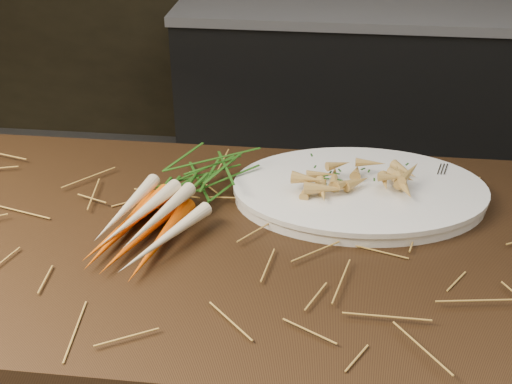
% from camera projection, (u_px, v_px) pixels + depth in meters
% --- Properties ---
extents(back_counter, '(1.82, 0.62, 0.84)m').
position_uv_depth(back_counter, '(380.00, 96.00, 2.95)').
color(back_counter, black).
rests_on(back_counter, ground).
extents(straw_bedding, '(1.40, 0.60, 0.02)m').
position_uv_depth(straw_bedding, '(290.00, 235.00, 1.12)').
color(straw_bedding, olive).
rests_on(straw_bedding, main_counter).
extents(root_veg_bunch, '(0.24, 0.46, 0.08)m').
position_uv_depth(root_veg_bunch, '(177.00, 190.00, 1.20)').
color(root_veg_bunch, '#C54301').
rests_on(root_veg_bunch, main_counter).
extents(serving_platter, '(0.50, 0.36, 0.03)m').
position_uv_depth(serving_platter, '(359.00, 194.00, 1.24)').
color(serving_platter, white).
rests_on(serving_platter, main_counter).
extents(roasted_veg_heap, '(0.25, 0.19, 0.05)m').
position_uv_depth(roasted_veg_heap, '(361.00, 176.00, 1.22)').
color(roasted_veg_heap, '#9F6B31').
rests_on(roasted_veg_heap, serving_platter).
extents(serving_fork, '(0.07, 0.18, 0.00)m').
position_uv_depth(serving_fork, '(452.00, 195.00, 1.21)').
color(serving_fork, silver).
rests_on(serving_fork, serving_platter).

